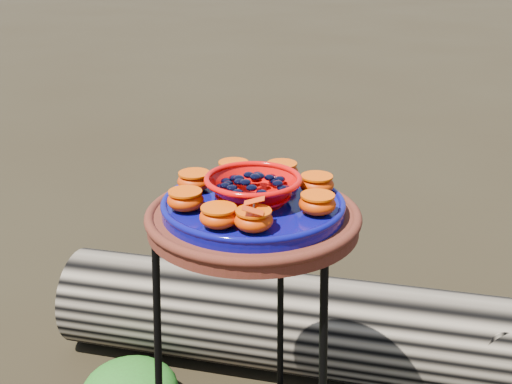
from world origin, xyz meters
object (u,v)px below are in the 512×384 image
(plant_stand, at_px, (253,372))
(cobalt_plate, at_px, (253,207))
(driftwood_log, at_px, (325,327))
(red_bowl, at_px, (253,189))
(terracotta_saucer, at_px, (253,220))

(plant_stand, relative_size, cobalt_plate, 1.94)
(driftwood_log, bearing_deg, red_bowl, -95.32)
(plant_stand, xyz_separation_m, red_bowl, (0.00, 0.00, 0.43))
(plant_stand, height_order, cobalt_plate, cobalt_plate)
(driftwood_log, bearing_deg, terracotta_saucer, -95.32)
(terracotta_saucer, xyz_separation_m, cobalt_plate, (0.00, 0.00, 0.03))
(plant_stand, distance_m, cobalt_plate, 0.40)
(terracotta_saucer, bearing_deg, cobalt_plate, 0.00)
(cobalt_plate, height_order, red_bowl, red_bowl)
(terracotta_saucer, bearing_deg, plant_stand, 0.00)
(plant_stand, height_order, red_bowl, red_bowl)
(terracotta_saucer, xyz_separation_m, driftwood_log, (0.05, 0.52, -0.56))
(terracotta_saucer, xyz_separation_m, red_bowl, (0.00, 0.00, 0.07))
(terracotta_saucer, distance_m, driftwood_log, 0.77)
(plant_stand, height_order, driftwood_log, plant_stand)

